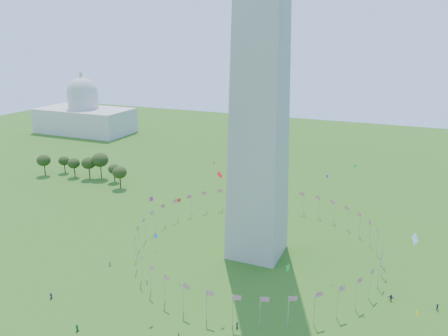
% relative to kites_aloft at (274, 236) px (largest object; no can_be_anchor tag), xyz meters
% --- Properties ---
extents(flag_ring, '(80.24, 80.24, 9.00)m').
position_rel_kites_aloft_xyz_m(flag_ring, '(-13.63, 27.83, -16.47)').
color(flag_ring, silver).
rests_on(flag_ring, ground).
extents(capitol_building, '(70.00, 35.00, 46.00)m').
position_rel_kites_aloft_xyz_m(capitol_building, '(-193.63, 157.83, 2.03)').
color(capitol_building, beige).
rests_on(capitol_building, ground).
extents(kites_aloft, '(81.00, 71.88, 34.01)m').
position_rel_kites_aloft_xyz_m(kites_aloft, '(0.00, 0.00, 0.00)').
color(kites_aloft, orange).
rests_on(kites_aloft, ground).
extents(tree_line_west, '(55.30, 16.42, 13.18)m').
position_rel_kites_aloft_xyz_m(tree_line_west, '(-118.04, 68.90, -15.44)').
color(tree_line_west, '#324918').
rests_on(tree_line_west, ground).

